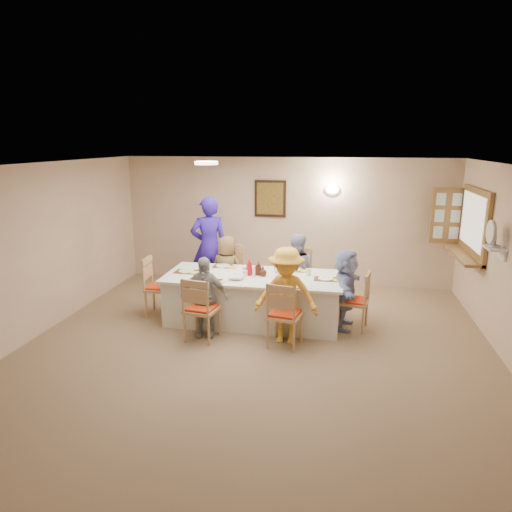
% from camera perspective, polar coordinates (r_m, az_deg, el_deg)
% --- Properties ---
extents(ground, '(7.00, 7.00, 0.00)m').
position_cam_1_polar(ground, '(6.18, -0.57, -12.76)').
color(ground, '#896747').
extents(room_walls, '(7.00, 7.00, 7.00)m').
position_cam_1_polar(room_walls, '(5.65, -0.60, 1.06)').
color(room_walls, tan).
rests_on(room_walls, ground).
extents(wall_picture, '(0.62, 0.05, 0.72)m').
position_cam_1_polar(wall_picture, '(9.04, 1.78, 7.19)').
color(wall_picture, black).
rests_on(wall_picture, room_walls).
extents(wall_sconce, '(0.26, 0.09, 0.18)m').
position_cam_1_polar(wall_sconce, '(8.89, 9.52, 8.18)').
color(wall_sconce, white).
rests_on(wall_sconce, room_walls).
extents(ceiling_light, '(0.36, 0.36, 0.05)m').
position_cam_1_polar(ceiling_light, '(7.21, -6.24, 11.49)').
color(ceiling_light, white).
rests_on(ceiling_light, room_walls).
extents(serving_hatch, '(0.06, 1.50, 1.15)m').
position_cam_1_polar(serving_hatch, '(8.20, 25.61, 3.67)').
color(serving_hatch, brown).
rests_on(serving_hatch, room_walls).
extents(hatch_sill, '(0.30, 1.50, 0.05)m').
position_cam_1_polar(hatch_sill, '(8.26, 24.43, 0.14)').
color(hatch_sill, brown).
rests_on(hatch_sill, room_walls).
extents(shutter_door, '(0.55, 0.04, 1.00)m').
position_cam_1_polar(shutter_door, '(8.86, 22.77, 4.65)').
color(shutter_door, brown).
rests_on(shutter_door, room_walls).
extents(fan_shelf, '(0.22, 0.36, 0.03)m').
position_cam_1_polar(fan_shelf, '(6.92, 27.65, 0.88)').
color(fan_shelf, white).
rests_on(fan_shelf, room_walls).
extents(desk_fan, '(0.30, 0.30, 0.28)m').
position_cam_1_polar(desk_fan, '(6.88, 27.55, 2.11)').
color(desk_fan, '#A5A5A8').
rests_on(desk_fan, fan_shelf).
extents(dining_table, '(2.76, 1.17, 0.76)m').
position_cam_1_polar(dining_table, '(7.24, -0.32, -5.32)').
color(dining_table, silver).
rests_on(dining_table, ground).
extents(chair_back_left, '(0.54, 0.54, 1.03)m').
position_cam_1_polar(chair_back_left, '(8.07, -3.44, -2.30)').
color(chair_back_left, tan).
rests_on(chair_back_left, ground).
extents(chair_back_right, '(0.54, 0.54, 1.02)m').
position_cam_1_polar(chair_back_right, '(7.88, 5.07, -2.78)').
color(chair_back_right, tan).
rests_on(chair_back_right, ground).
extents(chair_front_left, '(0.52, 0.52, 0.95)m').
position_cam_1_polar(chair_front_left, '(6.62, -6.78, -6.45)').
color(chair_front_left, tan).
rests_on(chair_front_left, ground).
extents(chair_front_right, '(0.53, 0.53, 0.95)m').
position_cam_1_polar(chair_front_right, '(6.38, 3.65, -7.19)').
color(chair_front_right, tan).
rests_on(chair_front_right, ground).
extents(chair_left_end, '(0.50, 0.50, 0.98)m').
position_cam_1_polar(chair_left_end, '(7.64, -11.85, -3.73)').
color(chair_left_end, tan).
rests_on(chair_left_end, ground).
extents(chair_right_end, '(0.51, 0.51, 0.91)m').
position_cam_1_polar(chair_right_end, '(7.11, 12.10, -5.41)').
color(chair_right_end, tan).
rests_on(chair_right_end, ground).
extents(diner_back_left, '(0.75, 0.63, 1.23)m').
position_cam_1_polar(diner_back_left, '(7.93, -3.66, -1.84)').
color(diner_back_left, brown).
rests_on(diner_back_left, ground).
extents(diner_back_right, '(0.70, 0.57, 1.31)m').
position_cam_1_polar(diner_back_right, '(7.72, 5.01, -1.98)').
color(diner_back_right, '#9E9EC3').
rests_on(diner_back_right, ground).
extents(diner_front_left, '(0.73, 0.35, 1.20)m').
position_cam_1_polar(diner_front_left, '(6.69, -6.51, -5.10)').
color(diner_front_left, '#9B9B9B').
rests_on(diner_front_left, ground).
extents(diner_front_right, '(0.93, 0.58, 1.39)m').
position_cam_1_polar(diner_front_right, '(6.42, 3.81, -4.98)').
color(diner_front_right, yellow).
rests_on(diner_front_right, ground).
extents(diner_right_end, '(1.22, 0.60, 1.24)m').
position_cam_1_polar(diner_right_end, '(7.05, 11.11, -4.09)').
color(diner_right_end, '#909ED1').
rests_on(diner_right_end, ground).
extents(caregiver, '(1.00, 0.94, 1.84)m').
position_cam_1_polar(caregiver, '(8.41, -5.89, 1.19)').
color(caregiver, '#301AA8').
rests_on(caregiver, ground).
extents(placemat_fl, '(0.37, 0.27, 0.01)m').
position_cam_1_polar(placemat_fl, '(6.87, -5.92, -3.13)').
color(placemat_fl, '#472B19').
rests_on(placemat_fl, dining_table).
extents(plate_fl, '(0.24, 0.24, 0.02)m').
position_cam_1_polar(plate_fl, '(6.87, -5.92, -3.05)').
color(plate_fl, white).
rests_on(plate_fl, dining_table).
extents(napkin_fl, '(0.14, 0.14, 0.01)m').
position_cam_1_polar(napkin_fl, '(6.78, -4.58, -3.28)').
color(napkin_fl, yellow).
rests_on(napkin_fl, dining_table).
extents(placemat_fr, '(0.33, 0.25, 0.01)m').
position_cam_1_polar(placemat_fr, '(6.64, 4.09, -3.70)').
color(placemat_fr, '#472B19').
rests_on(placemat_fr, dining_table).
extents(plate_fr, '(0.25, 0.25, 0.02)m').
position_cam_1_polar(plate_fr, '(6.64, 4.09, -3.62)').
color(plate_fr, white).
rests_on(plate_fr, dining_table).
extents(napkin_fr, '(0.14, 0.14, 0.01)m').
position_cam_1_polar(napkin_fr, '(6.58, 5.60, -3.85)').
color(napkin_fr, yellow).
rests_on(napkin_fr, dining_table).
extents(placemat_bl, '(0.32, 0.24, 0.01)m').
position_cam_1_polar(placemat_bl, '(7.65, -4.15, -1.29)').
color(placemat_bl, '#472B19').
rests_on(placemat_bl, dining_table).
extents(plate_bl, '(0.24, 0.24, 0.01)m').
position_cam_1_polar(plate_bl, '(7.64, -4.16, -1.22)').
color(plate_bl, white).
rests_on(plate_bl, dining_table).
extents(napkin_bl, '(0.14, 0.14, 0.01)m').
position_cam_1_polar(napkin_bl, '(7.56, -2.93, -1.41)').
color(napkin_bl, yellow).
rests_on(napkin_bl, dining_table).
extents(placemat_br, '(0.35, 0.26, 0.01)m').
position_cam_1_polar(placemat_br, '(7.44, 4.83, -1.74)').
color(placemat_br, '#472B19').
rests_on(placemat_br, dining_table).
extents(plate_br, '(0.26, 0.26, 0.02)m').
position_cam_1_polar(plate_br, '(7.44, 4.83, -1.67)').
color(plate_br, white).
rests_on(plate_br, dining_table).
extents(napkin_br, '(0.14, 0.14, 0.01)m').
position_cam_1_polar(napkin_br, '(7.38, 6.18, -1.86)').
color(napkin_br, yellow).
rests_on(napkin_br, dining_table).
extents(placemat_le, '(0.36, 0.27, 0.01)m').
position_cam_1_polar(placemat_le, '(7.40, -8.72, -1.95)').
color(placemat_le, '#472B19').
rests_on(placemat_le, dining_table).
extents(plate_le, '(0.24, 0.24, 0.01)m').
position_cam_1_polar(plate_le, '(7.40, -8.73, -1.87)').
color(plate_le, white).
rests_on(plate_le, dining_table).
extents(napkin_le, '(0.15, 0.15, 0.01)m').
position_cam_1_polar(napkin_le, '(7.30, -7.52, -2.08)').
color(napkin_le, yellow).
rests_on(napkin_le, dining_table).
extents(placemat_re, '(0.35, 0.26, 0.01)m').
position_cam_1_polar(placemat_re, '(7.01, 8.71, -2.87)').
color(placemat_re, '#472B19').
rests_on(placemat_re, dining_table).
extents(plate_re, '(0.23, 0.23, 0.01)m').
position_cam_1_polar(plate_re, '(7.01, 8.71, -2.79)').
color(plate_re, white).
rests_on(plate_re, dining_table).
extents(napkin_re, '(0.13, 0.13, 0.01)m').
position_cam_1_polar(napkin_re, '(6.96, 10.18, -3.00)').
color(napkin_re, yellow).
rests_on(napkin_re, dining_table).
extents(teacup_a, '(0.14, 0.14, 0.09)m').
position_cam_1_polar(teacup_a, '(7.03, -7.11, -2.39)').
color(teacup_a, white).
rests_on(teacup_a, dining_table).
extents(teacup_b, '(0.11, 0.11, 0.09)m').
position_cam_1_polar(teacup_b, '(7.56, 3.44, -1.13)').
color(teacup_b, white).
rests_on(teacup_b, dining_table).
extents(bowl_a, '(0.26, 0.26, 0.06)m').
position_cam_1_polar(bowl_a, '(6.93, -2.43, -2.68)').
color(bowl_a, white).
rests_on(bowl_a, dining_table).
extents(bowl_b, '(0.26, 0.26, 0.06)m').
position_cam_1_polar(bowl_b, '(7.31, 3.02, -1.76)').
color(bowl_b, white).
rests_on(bowl_b, dining_table).
extents(condiment_ketchup, '(0.14, 0.14, 0.26)m').
position_cam_1_polar(condiment_ketchup, '(7.11, -0.85, -1.38)').
color(condiment_ketchup, red).
rests_on(condiment_ketchup, dining_table).
extents(condiment_brown, '(0.13, 0.13, 0.21)m').
position_cam_1_polar(condiment_brown, '(7.13, 0.31, -1.53)').
color(condiment_brown, '#3A170F').
rests_on(condiment_brown, dining_table).
extents(condiment_malt, '(0.20, 0.20, 0.15)m').
position_cam_1_polar(condiment_malt, '(7.08, 0.87, -1.91)').
color(condiment_malt, '#3A170F').
rests_on(condiment_malt, dining_table).
extents(drinking_glass, '(0.07, 0.07, 0.11)m').
position_cam_1_polar(drinking_glass, '(7.19, -1.43, -1.84)').
color(drinking_glass, silver).
rests_on(drinking_glass, dining_table).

